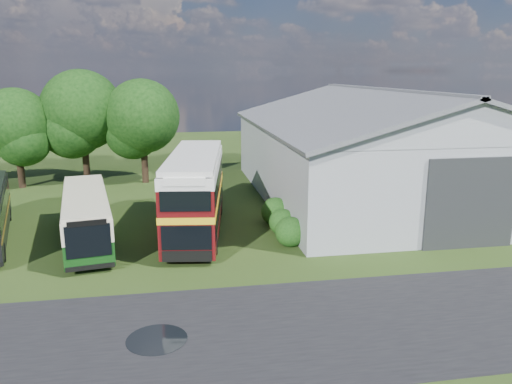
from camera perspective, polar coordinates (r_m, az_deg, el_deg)
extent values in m
plane|color=#233811|center=(21.69, -7.05, -12.16)|extent=(120.00, 120.00, 0.00)
cube|color=black|center=(19.38, 2.65, -15.40)|extent=(60.00, 8.00, 0.02)
cylinder|color=black|center=(19.04, -11.27, -16.25)|extent=(2.20, 2.20, 0.01)
cube|color=gray|center=(39.42, 13.92, 3.53)|extent=(18.00, 24.00, 5.50)
cube|color=#2D3033|center=(29.07, 23.34, -1.23)|extent=(5.20, 0.18, 5.00)
cylinder|color=black|center=(45.44, -25.30, 2.35)|extent=(0.56, 0.56, 3.06)
sphere|color=black|center=(44.94, -25.78, 7.03)|extent=(5.78, 5.78, 5.78)
cylinder|color=black|center=(45.56, -18.85, 3.31)|extent=(0.56, 0.56, 3.60)
sphere|color=black|center=(45.04, -19.28, 8.82)|extent=(6.80, 6.80, 6.80)
cylinder|color=black|center=(44.08, -12.60, 3.20)|extent=(0.56, 0.56, 3.31)
sphere|color=black|center=(43.55, -12.87, 8.44)|extent=(6.26, 6.26, 6.26)
sphere|color=#194714|center=(27.93, 3.92, -6.06)|extent=(1.70, 1.70, 1.70)
sphere|color=#194714|center=(29.77, 3.01, -4.78)|extent=(1.60, 1.60, 1.60)
sphere|color=#194714|center=(31.63, 2.21, -3.66)|extent=(1.80, 1.80, 1.80)
cube|color=#0E3610|center=(29.50, -18.82, -2.53)|extent=(4.07, 10.53, 2.55)
cube|color=#4E0B0D|center=(29.49, -6.93, 0.14)|extent=(4.33, 11.44, 4.46)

